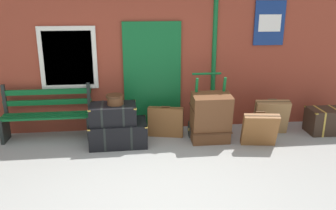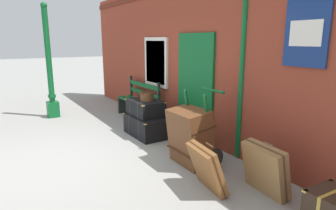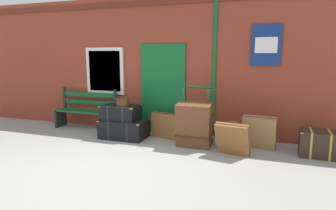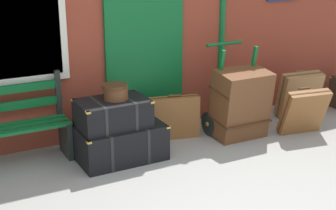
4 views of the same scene
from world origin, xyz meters
name	(u,v)px [view 2 (image 2 of 4)]	position (x,y,z in m)	size (l,w,h in m)	color
ground_plane	(71,160)	(0.00, 0.00, 0.00)	(60.00, 60.00, 0.00)	gray
brick_facade	(197,59)	(0.00, 2.60, 1.60)	(10.40, 0.35, 3.20)	brown
lamp_post	(50,76)	(-3.12, 0.32, 1.08)	(0.28, 0.28, 2.86)	#0F5B28
platform_bench	(139,101)	(-1.79, 2.16, 0.44)	(1.60, 0.43, 1.01)	#0F5B28
steamer_trunk_base	(147,126)	(-0.49, 1.71, 0.21)	(1.02, 0.66, 0.43)	black
steamer_trunk_middle	(145,108)	(-0.57, 1.71, 0.58)	(0.82, 0.56, 0.33)	black
round_hatbox	(147,96)	(-0.52, 1.72, 0.84)	(0.30, 0.30, 0.18)	brown
porters_trolley	(199,146)	(1.15, 1.79, 0.27)	(0.71, 0.61, 1.20)	black
large_brown_trunk	(190,137)	(1.15, 1.61, 0.46)	(0.70, 0.54, 0.93)	brown
suitcase_tan	(265,169)	(2.41, 1.90, 0.34)	(0.67, 0.37, 0.68)	olive
suitcase_slate	(182,131)	(0.39, 1.99, 0.28)	(0.68, 0.30, 0.60)	brown
suitcase_beige	(207,168)	(1.96, 1.30, 0.32)	(0.65, 0.43, 0.65)	brown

